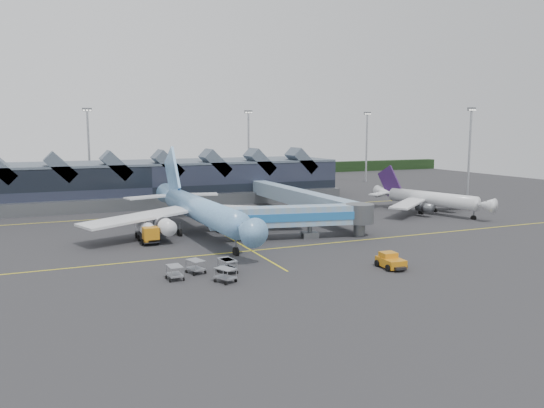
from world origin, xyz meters
name	(u,v)px	position (x,y,z in m)	size (l,w,h in m)	color
ground	(233,240)	(0.00, 0.00, 0.00)	(260.00, 260.00, 0.00)	#27272A
taxi_stripes	(214,229)	(0.00, 10.00, 0.01)	(120.00, 60.00, 0.01)	yellow
tree_line_far	(127,173)	(0.00, 110.00, 2.00)	(260.00, 4.00, 4.00)	black
terminal	(144,182)	(-5.07, 47.35, 4.88)	(90.00, 22.25, 12.52)	black
light_masts	(230,146)	(21.00, 62.80, 12.49)	(132.40, 42.56, 22.45)	#9B9EA3
main_airliner	(199,209)	(-3.51, 6.47, 4.13)	(38.07, 43.77, 14.07)	#628EC7
regional_jet	(428,198)	(45.13, 9.48, 3.00)	(24.36, 27.16, 9.45)	white
jet_bridge	(303,216)	(10.38, -3.13, 3.45)	(26.09, 8.42, 5.23)	#7AA2CC
fuel_truck	(147,230)	(-12.29, 4.55, 1.67)	(2.63, 8.92, 2.99)	black
pushback_tug	(391,261)	(12.29, -23.47, 0.83)	(2.84, 4.30, 1.85)	#C77912
baggage_carts	(210,268)	(-9.06, -18.19, 0.90)	(8.10, 7.58, 1.61)	gray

